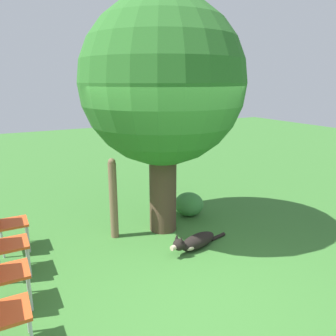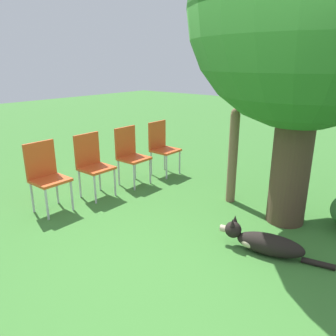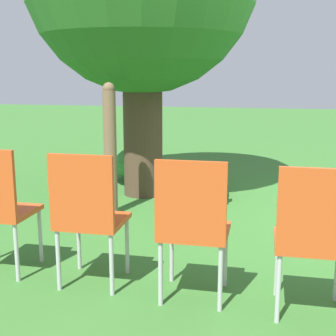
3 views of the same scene
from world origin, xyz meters
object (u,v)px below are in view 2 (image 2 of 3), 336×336
(red_chair_1, at_px, (92,161))
(red_chair_2, at_px, (130,152))
(fence_post, at_px, (233,156))
(red_chair_3, at_px, (162,145))
(oak_tree, at_px, (310,9))
(red_chair_0, at_px, (46,172))
(dog, at_px, (263,242))

(red_chair_1, bearing_deg, red_chair_2, 84.74)
(fence_post, distance_m, red_chair_3, 1.65)
(oak_tree, relative_size, fence_post, 2.82)
(oak_tree, distance_m, red_chair_2, 3.22)
(red_chair_0, bearing_deg, oak_tree, 33.08)
(fence_post, xyz_separation_m, red_chair_3, (-1.61, 0.32, -0.15))
(red_chair_1, relative_size, red_chair_2, 1.00)
(fence_post, bearing_deg, red_chair_3, 168.81)
(red_chair_1, height_order, red_chair_3, same)
(red_chair_3, bearing_deg, red_chair_1, -95.26)
(red_chair_0, height_order, red_chair_1, same)
(red_chair_2, bearing_deg, fence_post, 13.58)
(red_chair_3, bearing_deg, red_chair_2, -95.26)
(oak_tree, height_order, red_chair_2, oak_tree)
(oak_tree, xyz_separation_m, dog, (0.10, -0.89, -2.39))
(red_chair_2, distance_m, red_chair_3, 0.73)
(red_chair_0, bearing_deg, dog, 17.07)
(fence_post, relative_size, red_chair_1, 1.44)
(dog, height_order, red_chair_1, red_chair_1)
(red_chair_3, bearing_deg, dog, -27.48)
(oak_tree, height_order, red_chair_0, oak_tree)
(red_chair_0, bearing_deg, red_chair_1, 84.74)
(fence_post, distance_m, red_chair_2, 1.73)
(dog, height_order, red_chair_2, red_chair_2)
(dog, xyz_separation_m, red_chair_2, (-2.64, 0.60, 0.42))
(oak_tree, height_order, fence_post, oak_tree)
(red_chair_1, bearing_deg, red_chair_0, -95.26)
(fence_post, xyz_separation_m, red_chair_0, (-1.80, -1.87, -0.15))
(red_chair_1, relative_size, red_chair_3, 1.00)
(oak_tree, relative_size, red_chair_2, 4.05)
(red_chair_0, height_order, red_chair_2, same)
(dog, distance_m, fence_post, 1.51)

